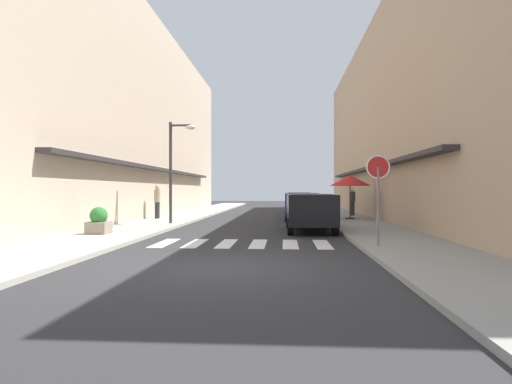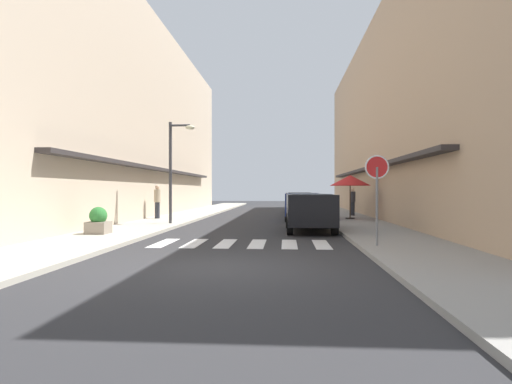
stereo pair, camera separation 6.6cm
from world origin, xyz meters
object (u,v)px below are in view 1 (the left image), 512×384
parked_car_far (299,200)px  round_street_sign (378,176)px  planter_corner (99,221)px  cafe_umbrella (350,181)px  pedestrian_walking_far (157,201)px  pedestrian_walking_near (352,201)px  parked_car_near (310,208)px  parked_car_mid (303,203)px  street_lamp (175,160)px

parked_car_far → round_street_sign: 18.05m
planter_corner → cafe_umbrella: bearing=40.7°
planter_corner → pedestrian_walking_far: bearing=92.7°
parked_car_far → pedestrian_walking_near: (3.01, -4.07, 0.05)m
parked_car_near → parked_car_mid: (0.00, 6.46, 0.00)m
parked_car_near → parked_car_mid: bearing=90.0°
street_lamp → pedestrian_walking_near: (8.94, 6.57, -2.00)m
round_street_sign → planter_corner: bearing=164.2°
parked_car_far → parked_car_near: bearing=-90.0°
parked_car_near → street_lamp: street_lamp is taller
parked_car_near → planter_corner: size_ratio=4.58×
pedestrian_walking_near → parked_car_far: bearing=158.7°
street_lamp → pedestrian_walking_far: size_ratio=2.58×
round_street_sign → pedestrian_walking_far: 14.03m
parked_car_far → planter_corner: bearing=-115.4°
round_street_sign → pedestrian_walking_near: 13.99m
parked_car_far → cafe_umbrella: bearing=-70.9°
parked_car_far → cafe_umbrella: size_ratio=1.86×
parked_car_mid → parked_car_far: bearing=90.0°
parked_car_far → parked_car_mid: bearing=-90.0°
round_street_sign → planter_corner: 9.33m
parked_car_near → street_lamp: (-5.93, 2.29, 2.05)m
parked_car_far → pedestrian_walking_near: bearing=-53.5°
cafe_umbrella → pedestrian_walking_far: bearing=-177.7°
parked_car_near → round_street_sign: size_ratio=1.73×
round_street_sign → planter_corner: size_ratio=2.65×
street_lamp → parked_car_near: bearing=-21.1°
street_lamp → round_street_sign: bearing=-44.4°
parked_car_mid → pedestrian_walking_near: (3.01, 2.39, 0.05)m
parked_car_mid → street_lamp: size_ratio=0.99×
pedestrian_walking_far → parked_car_mid: bearing=75.1°
street_lamp → pedestrian_walking_near: street_lamp is taller
parked_car_mid → parked_car_far: (0.00, 6.46, -0.00)m
planter_corner → pedestrian_walking_near: size_ratio=0.57×
cafe_umbrella → planter_corner: 12.98m
parked_car_near → pedestrian_walking_far: 9.47m
parked_car_mid → pedestrian_walking_near: bearing=38.5°
parked_car_mid → cafe_umbrella: bearing=-13.2°
round_street_sign → parked_car_mid: bearing=97.6°
round_street_sign → pedestrian_walking_far: (-9.25, 10.51, -0.93)m
parked_car_far → round_street_sign: bearing=-85.1°
parked_car_mid → parked_car_far: same height
parked_car_far → planter_corner: size_ratio=4.62×
pedestrian_walking_near → pedestrian_walking_far: size_ratio=0.92×
street_lamp → pedestrian_walking_far: 4.14m
cafe_umbrella → parked_car_near: bearing=-112.4°
pedestrian_walking_near → planter_corner: bearing=-100.1°
cafe_umbrella → pedestrian_walking_near: 3.23m
pedestrian_walking_near → pedestrian_walking_far: pedestrian_walking_far is taller
street_lamp → cafe_umbrella: bearing=23.3°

